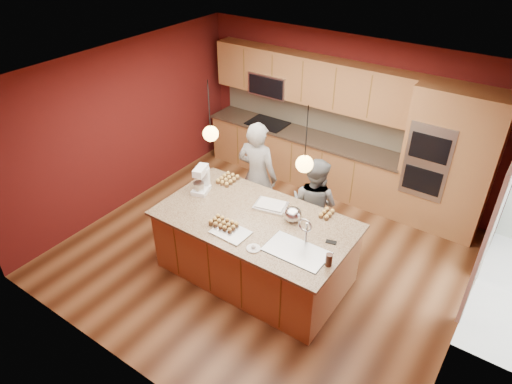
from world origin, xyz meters
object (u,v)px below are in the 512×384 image
Objects in this scene: person_left at (257,176)px; person_right at (314,205)px; island at (256,247)px; mixing_bowl at (293,214)px; stand_mixer at (201,181)px.

person_right is (1.00, 0.00, -0.15)m from person_left.
mixing_bowl is at bearing 31.49° from island.
island is 10.90× the size of mixing_bowl.
island is 1.45× the size of person_left.
mixing_bowl is (1.42, 0.14, -0.08)m from stand_mixer.
person_right is 1.66m from stand_mixer.
island is 1.20m from stand_mixer.
stand_mixer is (-0.36, -0.87, 0.23)m from person_left.
stand_mixer is at bearing 61.67° from person_left.
person_left is at bearing 3.34° from person_right.
island is 6.56× the size of stand_mixer.
stand_mixer reaches higher than mixing_bowl.
person_left is (-0.65, 0.98, 0.41)m from island.
mixing_bowl is at bearing 139.78° from person_left.
person_right is at bearing 16.05° from stand_mixer.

